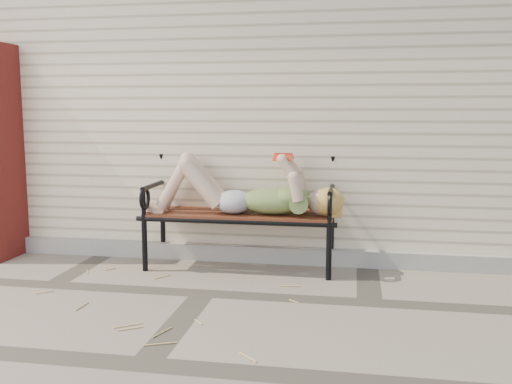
# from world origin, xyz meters

# --- Properties ---
(ground) EXTENTS (80.00, 80.00, 0.00)m
(ground) POSITION_xyz_m (0.00, 0.00, 0.00)
(ground) COLOR gray
(ground) RESTS_ON ground
(house_wall) EXTENTS (8.00, 4.00, 3.00)m
(house_wall) POSITION_xyz_m (0.00, 3.00, 1.50)
(house_wall) COLOR beige
(house_wall) RESTS_ON ground
(foundation_strip) EXTENTS (8.00, 0.10, 0.15)m
(foundation_strip) POSITION_xyz_m (0.00, 0.97, 0.07)
(foundation_strip) COLOR gray
(foundation_strip) RESTS_ON ground
(garden_bench) EXTENTS (1.80, 0.72, 1.17)m
(garden_bench) POSITION_xyz_m (0.13, 0.87, 0.65)
(garden_bench) COLOR black
(garden_bench) RESTS_ON ground
(reading_woman) EXTENTS (1.70, 0.39, 0.54)m
(reading_woman) POSITION_xyz_m (0.15, 0.73, 0.69)
(reading_woman) COLOR #0A444C
(reading_woman) RESTS_ON ground
(straw_scatter) EXTENTS (2.73, 1.82, 0.01)m
(straw_scatter) POSITION_xyz_m (-0.72, -0.21, 0.01)
(straw_scatter) COLOR tan
(straw_scatter) RESTS_ON ground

